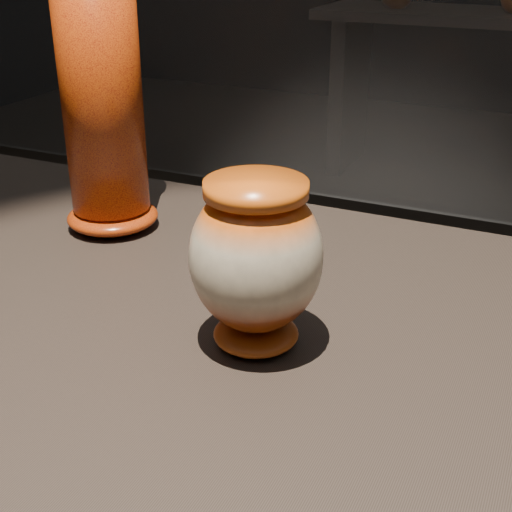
{
  "coord_description": "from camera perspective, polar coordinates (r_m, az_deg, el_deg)",
  "views": [
    {
      "loc": [
        0.13,
        -0.62,
        1.32
      ],
      "look_at": [
        -0.14,
        -0.02,
        1.01
      ],
      "focal_mm": 50.0,
      "sensor_mm": 36.0,
      "label": 1
    }
  ],
  "objects": [
    {
      "name": "main_vase",
      "position": [
        0.73,
        -0.0,
        -0.24
      ],
      "size": [
        0.18,
        0.18,
        0.19
      ],
      "rotation": [
        0.0,
        0.0,
        0.43
      ],
      "color": "maroon",
      "rests_on": "display_plinth"
    },
    {
      "name": "tall_vase",
      "position": [
        1.03,
        -12.29,
        12.9
      ],
      "size": [
        0.15,
        0.15,
        0.43
      ],
      "rotation": [
        0.0,
        0.0,
        0.13
      ],
      "color": "#C4490D",
      "rests_on": "display_plinth"
    },
    {
      "name": "back_shelf",
      "position": [
        4.03,
        19.6,
        14.1
      ],
      "size": [
        2.0,
        0.6,
        0.9
      ],
      "color": "black",
      "rests_on": "ground"
    }
  ]
}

